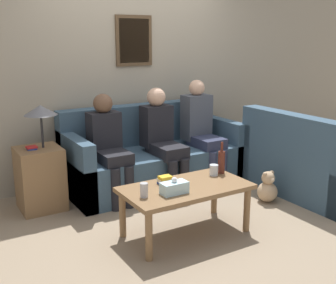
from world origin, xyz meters
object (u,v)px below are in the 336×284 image
at_px(couch_main, 152,158).
at_px(couch_side, 309,165).
at_px(teddy_bear, 268,188).
at_px(wine_bottle, 221,161).
at_px(coffee_table, 186,192).
at_px(person_middle, 162,136).
at_px(drinking_glass, 214,170).
at_px(person_right, 202,128).
at_px(person_left, 109,143).

relative_size(couch_main, couch_side, 1.46).
bearing_deg(couch_main, teddy_bear, -55.17).
bearing_deg(wine_bottle, couch_side, 0.90).
relative_size(wine_bottle, teddy_bear, 0.90).
height_order(coffee_table, person_middle, person_middle).
bearing_deg(drinking_glass, couch_main, 90.00).
height_order(wine_bottle, person_middle, person_middle).
height_order(coffee_table, teddy_bear, coffee_table).
relative_size(wine_bottle, person_right, 0.25).
relative_size(couch_side, person_middle, 1.21).
height_order(person_left, teddy_bear, person_left).
height_order(drinking_glass, person_middle, person_middle).
bearing_deg(couch_side, couch_main, 49.81).
bearing_deg(wine_bottle, drinking_glass, -171.34).
height_order(couch_main, person_right, person_right).
relative_size(drinking_glass, person_left, 0.09).
relative_size(coffee_table, person_right, 0.92).
bearing_deg(couch_main, drinking_glass, -90.00).
xyz_separation_m(wine_bottle, person_left, (-0.74, 1.01, 0.06)).
distance_m(person_middle, person_right, 0.59).
relative_size(couch_main, person_left, 1.81).
relative_size(drinking_glass, person_middle, 0.09).
height_order(couch_side, wine_bottle, couch_side).
xyz_separation_m(wine_bottle, teddy_bear, (0.69, 0.05, -0.43)).
relative_size(coffee_table, drinking_glass, 10.97).
height_order(coffee_table, drinking_glass, drinking_glass).
relative_size(couch_side, person_right, 1.15).
xyz_separation_m(wine_bottle, person_middle, (-0.09, 0.97, 0.07)).
bearing_deg(person_left, wine_bottle, -53.89).
distance_m(couch_side, person_right, 1.32).
height_order(person_left, person_right, person_right).
height_order(couch_main, person_left, person_left).
bearing_deg(drinking_glass, person_middle, 89.61).
bearing_deg(person_middle, couch_main, 91.71).
bearing_deg(teddy_bear, couch_side, -3.25).
relative_size(couch_side, drinking_glass, 13.73).
height_order(couch_side, person_middle, person_middle).
height_order(couch_side, coffee_table, couch_side).
distance_m(wine_bottle, person_right, 1.14).
distance_m(drinking_glass, person_middle, 0.99).
height_order(couch_side, person_right, person_right).
bearing_deg(person_middle, couch_side, -34.45).
relative_size(couch_main, person_right, 1.68).
bearing_deg(coffee_table, person_right, 49.21).
bearing_deg(person_right, teddy_bear, -78.56).
distance_m(coffee_table, person_middle, 1.19).
distance_m(person_left, person_right, 1.23).
relative_size(coffee_table, person_middle, 0.97).
bearing_deg(drinking_glass, teddy_bear, 5.01).
relative_size(couch_main, teddy_bear, 6.06).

